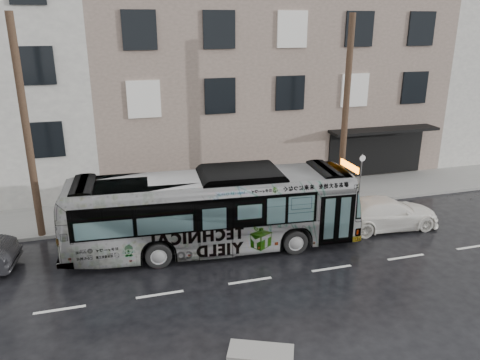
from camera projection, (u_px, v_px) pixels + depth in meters
The scene contains 9 objects.
ground at pixel (232, 250), 18.94m from camera, with size 120.00×120.00×0.00m, color black.
sidewalk at pixel (206, 205), 23.38m from camera, with size 90.00×3.60×0.15m, color gray.
building_taupe at pixel (255, 75), 30.04m from camera, with size 20.00×12.00×11.00m, color gray.
utility_pole_front at pixel (345, 113), 22.15m from camera, with size 0.30×0.30×9.00m, color #453222.
utility_pole_rear at pixel (27, 131), 18.49m from camera, with size 0.30×0.30×9.00m, color #453222.
sign_post at pixel (360, 177), 23.50m from camera, with size 0.06×0.06×2.40m, color slate.
bus at pixel (213, 210), 18.62m from camera, with size 2.73×11.69×3.26m, color #B2B2B2.
white_sedan at pixel (386, 213), 20.79m from camera, with size 1.95×4.79×1.39m, color white.
slush_pile at pixel (261, 353), 12.89m from camera, with size 1.80×0.80×0.18m, color gray.
Camera 1 is at (-4.38, -16.46, 8.76)m, focal length 35.00 mm.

